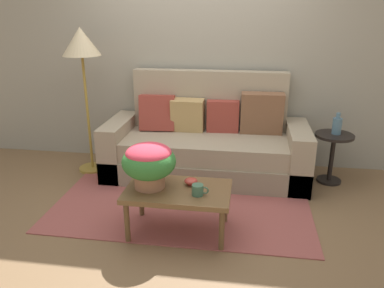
{
  "coord_description": "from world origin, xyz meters",
  "views": [
    {
      "loc": [
        0.59,
        -3.27,
        1.81
      ],
      "look_at": [
        0.08,
        0.09,
        0.59
      ],
      "focal_mm": 35.53,
      "sensor_mm": 36.0,
      "label": 1
    }
  ],
  "objects": [
    {
      "name": "area_rug",
      "position": [
        0.0,
        0.14,
        0.01
      ],
      "size": [
        2.45,
        1.75,
        0.01
      ],
      "primitive_type": "cube",
      "color": "#994C47",
      "rests_on": "ground"
    },
    {
      "name": "wall_back",
      "position": [
        0.0,
        1.22,
        1.43
      ],
      "size": [
        6.4,
        0.12,
        2.86
      ],
      "primitive_type": "cube",
      "color": "gray",
      "rests_on": "ground"
    },
    {
      "name": "snack_bowl",
      "position": [
        0.15,
        -0.41,
        0.44
      ],
      "size": [
        0.11,
        0.11,
        0.06
      ],
      "color": "#B2382D",
      "rests_on": "coffee_table"
    },
    {
      "name": "floor_lamp",
      "position": [
        -1.2,
        0.66,
        1.38
      ],
      "size": [
        0.41,
        0.41,
        1.63
      ],
      "color": "olive",
      "rests_on": "ground"
    },
    {
      "name": "potted_plant",
      "position": [
        -0.19,
        -0.5,
        0.63
      ],
      "size": [
        0.44,
        0.44,
        0.38
      ],
      "color": "#A36B4C",
      "rests_on": "coffee_table"
    },
    {
      "name": "table_vase",
      "position": [
        1.53,
        0.75,
        0.64
      ],
      "size": [
        0.1,
        0.1,
        0.23
      ],
      "color": "slate",
      "rests_on": "side_table"
    },
    {
      "name": "side_table",
      "position": [
        1.52,
        0.73,
        0.38
      ],
      "size": [
        0.4,
        0.4,
        0.55
      ],
      "color": "black",
      "rests_on": "ground"
    },
    {
      "name": "couch",
      "position": [
        0.15,
        0.75,
        0.35
      ],
      "size": [
        2.23,
        0.87,
        1.14
      ],
      "color": "gray",
      "rests_on": "ground"
    },
    {
      "name": "coffee_mug",
      "position": [
        0.23,
        -0.58,
        0.45
      ],
      "size": [
        0.14,
        0.09,
        0.09
      ],
      "color": "#3D664C",
      "rests_on": "coffee_table"
    },
    {
      "name": "coffee_table",
      "position": [
        0.05,
        -0.5,
        0.36
      ],
      "size": [
        0.87,
        0.53,
        0.41
      ],
      "color": "brown",
      "rests_on": "ground"
    },
    {
      "name": "ground_plane",
      "position": [
        0.0,
        0.0,
        0.0
      ],
      "size": [
        14.0,
        14.0,
        0.0
      ],
      "primitive_type": "plane",
      "color": "brown"
    }
  ]
}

